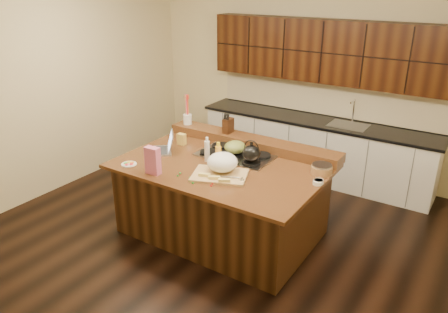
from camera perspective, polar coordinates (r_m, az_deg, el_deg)
The scene contains 32 objects.
room at distance 4.97m, azimuth -0.31°, elevation 3.55°, with size 5.52×5.02×2.72m.
island at distance 5.32m, azimuth -0.29°, elevation -5.51°, with size 2.40×1.60×0.92m.
back_ledge at distance 5.66m, azimuth 3.59°, elevation 1.92°, with size 2.40×0.30×0.12m, color black.
cooktop at distance 5.35m, azimuth 1.46°, elevation 0.22°, with size 0.92×0.52×0.05m.
back_counter at distance 6.86m, azimuth 12.15°, elevation 5.18°, with size 3.70×0.66×2.40m.
kettle at distance 5.06m, azimuth 3.59°, elevation 0.39°, with size 0.22×0.22×0.20m, color black.
green_bowl at distance 5.32m, azimuth 1.47°, elevation 1.24°, with size 0.27×0.27×0.15m, color #606C2B.
laptop at distance 5.53m, azimuth -7.64°, elevation 1.31°, with size 0.44×0.45×0.24m.
oil_bottle at distance 4.96m, azimuth -0.74°, elevation -0.14°, with size 0.07×0.07×0.27m, color gold.
vinegar_bottle at distance 5.18m, azimuth -2.22°, elevation 0.72°, with size 0.06×0.06×0.25m, color silver.
wooden_tray at distance 4.83m, azimuth -0.31°, elevation -1.13°, with size 0.71×0.61×0.24m.
ramekin_a at distance 4.73m, azimuth 12.13°, elevation -3.35°, with size 0.10×0.10×0.04m, color white.
ramekin_b at distance 4.76m, azimuth 12.27°, elevation -3.21°, with size 0.10×0.10×0.04m, color white.
ramekin_c at distance 4.75m, azimuth 12.22°, elevation -3.26°, with size 0.10×0.10×0.04m, color white.
strainer_bowl at distance 4.99m, azimuth 12.63°, elevation -1.71°, with size 0.24×0.24×0.09m, color #996B3F.
kitchen_timer at distance 4.67m, azimuth 2.35°, elevation -3.00°, with size 0.08×0.08×0.07m, color silver.
pink_bag at distance 4.89m, azimuth -9.28°, elevation -0.53°, with size 0.17×0.09×0.31m, color #C15B7B.
candy_plate at distance 5.23m, azimuth -12.31°, elevation -0.98°, with size 0.18×0.18×0.01m, color white.
package_box at distance 5.73m, azimuth -5.56°, elevation 2.27°, with size 0.11×0.07×0.15m, color gold.
utensil_crock at distance 6.16m, azimuth -4.77°, elevation 4.89°, with size 0.12×0.12×0.14m, color white.
knife_block at distance 5.78m, azimuth 0.55°, elevation 4.05°, with size 0.10×0.16×0.19m, color black.
gumdrop_0 at distance 4.66m, azimuth -1.86°, elevation -3.39°, with size 0.02×0.02×0.02m, color red.
gumdrop_1 at distance 4.90m, azimuth -5.75°, elevation -2.17°, with size 0.02×0.02×0.02m, color #198C26.
gumdrop_2 at distance 4.59m, azimuth -1.69°, elevation -3.83°, with size 0.02×0.02×0.02m, color red.
gumdrop_3 at distance 4.84m, azimuth -6.06°, elevation -2.51°, with size 0.02×0.02×0.02m, color #198C26.
gumdrop_4 at distance 4.81m, azimuth -2.73°, elevation -2.58°, with size 0.02×0.02×0.02m, color red.
gumdrop_5 at distance 4.66m, azimuth -4.10°, elevation -3.47°, with size 0.02×0.02×0.02m, color #198C26.
gumdrop_6 at distance 4.63m, azimuth -1.52°, elevation -3.55°, with size 0.02×0.02×0.02m, color red.
gumdrop_7 at distance 4.73m, azimuth -1.66°, elevation -2.99°, with size 0.02×0.02×0.02m, color #198C26.
gumdrop_8 at distance 4.71m, azimuth -3.45°, elevation -3.12°, with size 0.02×0.02×0.02m, color red.
gumdrop_9 at distance 4.78m, azimuth -4.47°, elevation -2.77°, with size 0.02×0.02×0.02m, color #198C26.
gumdrop_10 at distance 4.72m, azimuth -1.99°, elevation -3.07°, with size 0.02×0.02×0.02m, color red.
Camera 1 is at (2.58, -3.93, 2.96)m, focal length 35.00 mm.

